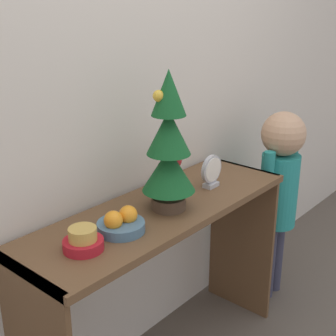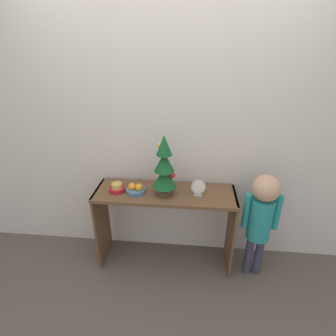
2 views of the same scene
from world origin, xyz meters
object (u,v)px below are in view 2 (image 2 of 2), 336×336
Objects in this scene: singing_bowl at (117,188)px; desk_clock at (198,188)px; fruit_bowl at (136,189)px; child_figure at (261,213)px; mini_tree at (164,168)px.

desk_clock is (0.72, 0.00, 0.04)m from singing_bowl.
child_figure is at bearing -2.61° from fruit_bowl.
child_figure reaches higher than desk_clock.
desk_clock is 0.14× the size of child_figure.
desk_clock is at bearing 0.93° from mini_tree.
child_figure is (1.10, -0.05, -0.15)m from fruit_bowl.
desk_clock reaches higher than singing_bowl.
fruit_bowl is (-0.25, 0.00, -0.22)m from mini_tree.
singing_bowl is 0.13× the size of child_figure.
singing_bowl is (-0.42, 0.00, -0.22)m from mini_tree.
mini_tree reaches higher than singing_bowl.
singing_bowl is 1.28m from child_figure.
mini_tree is 3.19× the size of fruit_bowl.
fruit_bowl is 0.55m from desk_clock.
singing_bowl is 0.72m from desk_clock.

